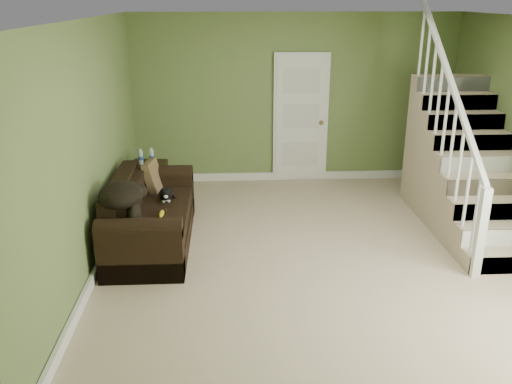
{
  "coord_description": "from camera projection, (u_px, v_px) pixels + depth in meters",
  "views": [
    {
      "loc": [
        -1.05,
        -5.61,
        2.81
      ],
      "look_at": [
        -0.74,
        0.09,
        0.74
      ],
      "focal_mm": 38.0,
      "sensor_mm": 36.0,
      "label": 1
    }
  ],
  "objects": [
    {
      "name": "ceiling",
      "position": [
        331.0,
        19.0,
        5.4
      ],
      "size": [
        5.0,
        5.5,
        0.01
      ],
      "primitive_type": "cube",
      "color": "white",
      "rests_on": "wall_back"
    },
    {
      "name": "wall_left",
      "position": [
        90.0,
        148.0,
        5.71
      ],
      "size": [
        0.04,
        5.5,
        2.6
      ],
      "primitive_type": "cube",
      "color": "olive",
      "rests_on": "floor"
    },
    {
      "name": "sofa",
      "position": [
        148.0,
        219.0,
        6.45
      ],
      "size": [
        0.88,
        2.05,
        0.81
      ],
      "color": "black",
      "rests_on": "floor"
    },
    {
      "name": "baseboard_left",
      "position": [
        105.0,
        254.0,
        6.14
      ],
      "size": [
        0.04,
        5.5,
        0.12
      ],
      "primitive_type": "cube",
      "color": "white",
      "rests_on": "floor"
    },
    {
      "name": "wall_front",
      "position": [
        404.0,
        263.0,
        3.26
      ],
      "size": [
        5.0,
        0.04,
        2.6
      ],
      "primitive_type": "cube",
      "color": "olive",
      "rests_on": "floor"
    },
    {
      "name": "door",
      "position": [
        301.0,
        119.0,
        8.48
      ],
      "size": [
        0.86,
        0.12,
        2.02
      ],
      "color": "white",
      "rests_on": "floor"
    },
    {
      "name": "baseboard_back",
      "position": [
        293.0,
        176.0,
        8.81
      ],
      "size": [
        5.0,
        0.04,
        0.12
      ],
      "primitive_type": "cube",
      "color": "white",
      "rests_on": "floor"
    },
    {
      "name": "wall_back",
      "position": [
        294.0,
        99.0,
        8.42
      ],
      "size": [
        5.0,
        0.04,
        2.6
      ],
      "primitive_type": "cube",
      "color": "olive",
      "rests_on": "floor"
    },
    {
      "name": "floor",
      "position": [
        320.0,
        254.0,
        6.28
      ],
      "size": [
        5.0,
        5.5,
        0.01
      ],
      "primitive_type": "cube",
      "color": "tan",
      "rests_on": "ground"
    },
    {
      "name": "staircase",
      "position": [
        461.0,
        173.0,
        7.07
      ],
      "size": [
        1.0,
        2.51,
        2.82
      ],
      "color": "tan",
      "rests_on": "floor"
    },
    {
      "name": "throw_pillow",
      "position": [
        153.0,
        176.0,
        7.01
      ],
      "size": [
        0.25,
        0.43,
        0.42
      ],
      "primitive_type": "cube",
      "rotation": [
        0.0,
        -0.24,
        -0.13
      ],
      "color": "#48301D",
      "rests_on": "sofa"
    },
    {
      "name": "banana",
      "position": [
        161.0,
        214.0,
        6.19
      ],
      "size": [
        0.06,
        0.2,
        0.06
      ],
      "primitive_type": "ellipsoid",
      "rotation": [
        0.0,
        0.0,
        -0.03
      ],
      "color": "yellow",
      "rests_on": "sofa"
    },
    {
      "name": "side_table",
      "position": [
        149.0,
        182.0,
        7.76
      ],
      "size": [
        0.53,
        0.53,
        0.81
      ],
      "rotation": [
        0.0,
        0.0,
        -0.1
      ],
      "color": "black",
      "rests_on": "floor"
    },
    {
      "name": "throw_blanket",
      "position": [
        121.0,
        195.0,
        5.71
      ],
      "size": [
        0.6,
        0.7,
        0.25
      ],
      "primitive_type": "ellipsoid",
      "rotation": [
        0.0,
        0.0,
        -0.28
      ],
      "color": "black",
      "rests_on": "sofa"
    },
    {
      "name": "cat",
      "position": [
        166.0,
        194.0,
        6.65
      ],
      "size": [
        0.23,
        0.43,
        0.21
      ],
      "rotation": [
        0.0,
        0.0,
        0.11
      ],
      "color": "black",
      "rests_on": "sofa"
    }
  ]
}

